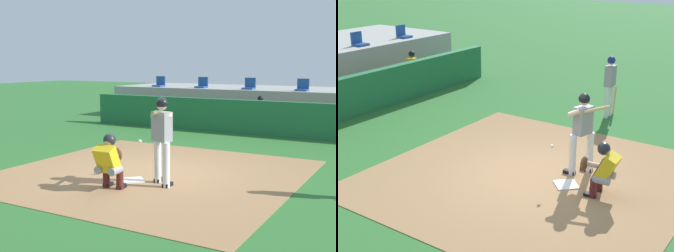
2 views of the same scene
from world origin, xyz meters
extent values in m
plane|color=#2D6B2D|center=(0.00, 0.00, 0.00)|extent=(80.00, 80.00, 0.00)
cube|color=#9E754C|center=(0.00, 0.00, 0.01)|extent=(6.40, 6.40, 0.01)
cube|color=white|center=(0.00, -0.80, 0.02)|extent=(0.62, 0.62, 0.02)
cylinder|color=silver|center=(0.53, -0.66, 0.46)|extent=(0.15, 0.15, 0.92)
cylinder|color=silver|center=(0.87, -0.90, 0.46)|extent=(0.15, 0.15, 0.92)
cube|color=gray|center=(0.70, -0.78, 1.22)|extent=(0.43, 0.32, 0.60)
sphere|color=beige|center=(0.70, -0.78, 1.65)|extent=(0.21, 0.21, 0.21)
sphere|color=black|center=(0.70, -0.78, 1.68)|extent=(0.24, 0.24, 0.24)
cylinder|color=beige|center=(0.44, -0.69, 1.43)|extent=(0.22, 0.26, 0.17)
cylinder|color=beige|center=(0.64, -0.69, 1.43)|extent=(0.57, 0.28, 0.18)
cylinder|color=tan|center=(0.62, -0.94, 1.48)|extent=(0.54, 0.73, 0.24)
cube|color=black|center=(0.53, -0.60, 0.04)|extent=(0.12, 0.26, 0.09)
cube|color=black|center=(0.87, -0.84, 0.04)|extent=(0.12, 0.26, 0.09)
cylinder|color=gray|center=(-0.17, -1.63, 0.42)|extent=(0.18, 0.33, 0.16)
cylinder|color=#4C1919|center=(-0.18, -1.48, 0.21)|extent=(0.14, 0.14, 0.42)
cube|color=black|center=(-0.18, -1.42, 0.04)|extent=(0.12, 0.25, 0.08)
cylinder|color=gray|center=(0.15, -1.61, 0.42)|extent=(0.18, 0.33, 0.16)
cylinder|color=#4C1919|center=(0.14, -1.46, 0.21)|extent=(0.14, 0.14, 0.42)
cube|color=black|center=(0.14, -1.40, 0.04)|extent=(0.12, 0.25, 0.08)
cube|color=gold|center=(-0.01, -1.67, 0.64)|extent=(0.43, 0.46, 0.57)
cube|color=#2D2D33|center=(-0.01, -1.55, 0.64)|extent=(0.39, 0.27, 0.45)
sphere|color=tan|center=(-0.01, -1.59, 0.98)|extent=(0.21, 0.21, 0.21)
sphere|color=#232328|center=(-0.01, -1.57, 1.00)|extent=(0.25, 0.25, 0.25)
cylinder|color=tan|center=(-0.06, -1.45, 0.64)|extent=(0.13, 0.46, 0.10)
ellipsoid|color=brown|center=(-0.11, -1.23, 0.64)|extent=(0.29, 0.14, 0.30)
sphere|color=white|center=(-0.04, -0.46, 0.81)|extent=(0.07, 0.07, 0.07)
cylinder|color=silver|center=(4.60, 0.34, 0.46)|extent=(0.14, 0.14, 0.92)
cylinder|color=silver|center=(4.84, 0.34, 0.46)|extent=(0.14, 0.14, 0.92)
cube|color=gray|center=(4.72, 0.34, 1.22)|extent=(0.36, 0.22, 0.60)
sphere|color=tan|center=(4.72, 0.34, 1.64)|extent=(0.20, 0.20, 0.20)
sphere|color=navy|center=(4.72, 0.34, 1.67)|extent=(0.23, 0.23, 0.23)
cylinder|color=tan|center=(5.02, 0.29, 0.42)|extent=(0.18, 0.06, 0.85)
cylinder|color=#939399|center=(3.82, 7.25, 0.49)|extent=(0.15, 0.40, 0.15)
cylinder|color=#939399|center=(3.82, 7.05, 0.23)|extent=(0.13, 0.13, 0.45)
cube|color=maroon|center=(3.82, 7.00, 0.04)|extent=(0.11, 0.24, 0.08)
cylinder|color=#939399|center=(4.08, 7.25, 0.49)|extent=(0.15, 0.40, 0.15)
cylinder|color=#939399|center=(4.08, 7.05, 0.23)|extent=(0.13, 0.13, 0.45)
cube|color=maroon|center=(4.08, 7.00, 0.04)|extent=(0.11, 0.24, 0.08)
cube|color=gold|center=(3.95, 7.47, 0.76)|extent=(0.36, 0.22, 0.54)
sphere|color=brown|center=(3.95, 7.47, 1.15)|extent=(0.20, 0.20, 0.20)
sphere|color=black|center=(3.95, 7.47, 1.19)|extent=(0.22, 0.22, 0.22)
cylinder|color=brown|center=(3.75, 7.33, 0.65)|extent=(0.09, 0.41, 0.22)
cylinder|color=brown|center=(4.15, 7.33, 0.65)|extent=(0.09, 0.41, 0.22)
cube|color=#1E478C|center=(3.25, 9.30, 1.44)|extent=(0.46, 0.46, 0.08)
cube|color=#1E478C|center=(3.25, 9.50, 1.68)|extent=(0.46, 0.06, 0.40)
cube|color=#1E478C|center=(5.42, 9.30, 1.44)|extent=(0.46, 0.46, 0.08)
cube|color=#1E478C|center=(5.42, 9.50, 1.68)|extent=(0.46, 0.06, 0.40)
camera|label=1|loc=(5.26, -8.50, 2.49)|focal=48.15mm
camera|label=2|loc=(-8.11, -4.90, 4.48)|focal=51.93mm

